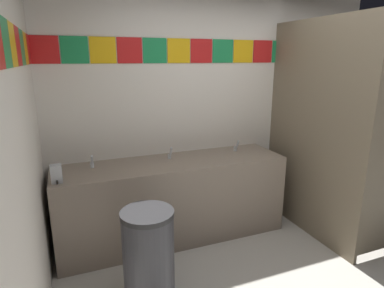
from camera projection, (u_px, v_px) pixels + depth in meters
name	position (u px, v px, depth m)	size (l,w,h in m)	color
wall_back	(220.00, 96.00, 3.69)	(3.82, 0.09, 2.87)	silver
wall_side	(2.00, 152.00, 1.49)	(0.09, 3.27, 2.87)	silver
vanity_counter	(173.00, 199.00, 3.39)	(2.33, 0.62, 0.84)	gray
faucet_left	(92.00, 163.00, 3.07)	(0.04, 0.10, 0.14)	silver
faucet_center	(170.00, 154.00, 3.35)	(0.04, 0.10, 0.14)	silver
faucet_right	(236.00, 147.00, 3.63)	(0.04, 0.10, 0.14)	silver
soap_dispenser	(56.00, 174.00, 2.71)	(0.09, 0.09, 0.16)	#B7BABF
stall_divider	(344.00, 136.00, 3.18)	(0.92, 1.42, 2.24)	#726651
toilet	(330.00, 186.00, 4.06)	(0.39, 0.49, 0.74)	white
trash_bin	(149.00, 256.00, 2.50)	(0.41, 0.41, 0.75)	#333338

